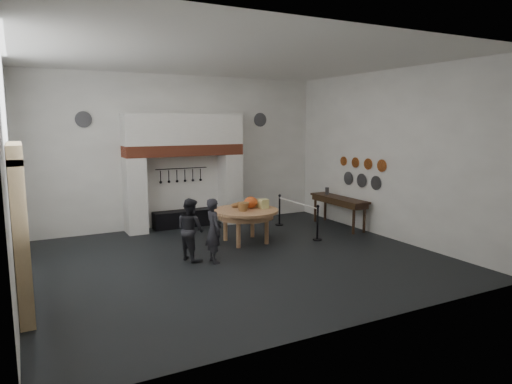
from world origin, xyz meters
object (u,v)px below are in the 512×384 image
barrier_post_near (318,224)px  visitor_near (214,231)px  iron_range (185,218)px  barrier_post_far (279,211)px  work_table (246,211)px  visitor_far (191,229)px  side_table (339,198)px

barrier_post_near → visitor_near: bearing=-170.9°
iron_range → barrier_post_far: size_ratio=2.11×
work_table → visitor_near: 1.85m
iron_range → visitor_far: size_ratio=1.33×
iron_range → side_table: side_table is taller
side_table → visitor_near: bearing=-162.0°
iron_range → visitor_near: size_ratio=1.30×
iron_range → visitor_near: (-0.57, -3.67, 0.48)m
iron_range → side_table: (4.10, -2.15, 0.62)m
visitor_near → barrier_post_far: bearing=-49.6°
iron_range → barrier_post_near: bearing=-50.2°
barrier_post_near → iron_range: bearing=129.8°
visitor_near → visitor_far: 0.57m
side_table → barrier_post_near: same height
side_table → barrier_post_near: size_ratio=2.44×
work_table → side_table: 3.29m
work_table → visitor_far: size_ratio=1.19×
iron_range → work_table: bearing=-71.4°
visitor_near → visitor_far: size_ratio=1.02×
visitor_far → side_table: visitor_far is taller
work_table → side_table: (3.27, 0.31, 0.03)m
barrier_post_far → visitor_far: bearing=-149.6°
visitor_near → barrier_post_far: 4.07m
visitor_near → side_table: visitor_near is taller
work_table → side_table: bearing=5.4°
visitor_near → barrier_post_near: bearing=-78.7°
visitor_near → side_table: bearing=-69.8°
iron_range → visitor_near: 3.74m
iron_range → visitor_far: visitor_far is taller
side_table → barrier_post_near: 1.83m
work_table → iron_range: bearing=108.6°
visitor_near → work_table: bearing=-47.0°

